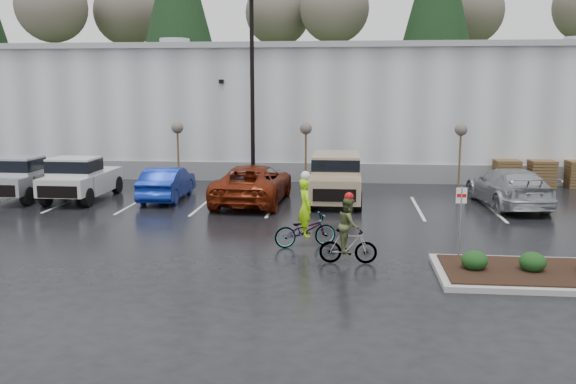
# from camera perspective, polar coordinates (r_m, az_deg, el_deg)

# --- Properties ---
(ground) EXTENTS (120.00, 120.00, 0.00)m
(ground) POSITION_cam_1_polar(r_m,az_deg,el_deg) (17.81, 3.55, -6.41)
(ground) COLOR black
(ground) RESTS_ON ground
(warehouse) EXTENTS (60.50, 15.50, 7.20)m
(warehouse) POSITION_cam_1_polar(r_m,az_deg,el_deg) (39.10, 4.83, 7.94)
(warehouse) COLOR #AAACAF
(warehouse) RESTS_ON ground
(wooded_ridge) EXTENTS (80.00, 25.00, 6.00)m
(wooded_ridge) POSITION_cam_1_polar(r_m,az_deg,el_deg) (62.11, 5.16, 8.08)
(wooded_ridge) COLOR #293F1A
(wooded_ridge) RESTS_ON ground
(lamppost) EXTENTS (0.50, 1.00, 9.22)m
(lamppost) POSITION_cam_1_polar(r_m,az_deg,el_deg) (29.45, -3.38, 11.26)
(lamppost) COLOR black
(lamppost) RESTS_ON ground
(sapling_west) EXTENTS (0.60, 0.60, 3.20)m
(sapling_west) POSITION_cam_1_polar(r_m,az_deg,el_deg) (31.37, -10.31, 5.63)
(sapling_west) COLOR #4A341D
(sapling_west) RESTS_ON ground
(sapling_mid) EXTENTS (0.60, 0.60, 3.20)m
(sapling_mid) POSITION_cam_1_polar(r_m,az_deg,el_deg) (30.24, 1.68, 5.63)
(sapling_mid) COLOR #4A341D
(sapling_mid) RESTS_ON ground
(sapling_east) EXTENTS (0.60, 0.60, 3.20)m
(sapling_east) POSITION_cam_1_polar(r_m,az_deg,el_deg) (30.65, 15.88, 5.31)
(sapling_east) COLOR #4A341D
(sapling_east) RESTS_ON ground
(pallet_stack_a) EXTENTS (1.20, 1.20, 1.35)m
(pallet_stack_a) POSITION_cam_1_polar(r_m,az_deg,el_deg) (32.36, 19.76, 1.68)
(pallet_stack_a) COLOR #4A341D
(pallet_stack_a) RESTS_ON ground
(pallet_stack_b) EXTENTS (1.20, 1.20, 1.35)m
(pallet_stack_b) POSITION_cam_1_polar(r_m,az_deg,el_deg) (32.82, 22.64, 1.60)
(pallet_stack_b) COLOR #4A341D
(pallet_stack_b) RESTS_ON ground
(shrub_a) EXTENTS (0.70, 0.70, 0.52)m
(shrub_a) POSITION_cam_1_polar(r_m,az_deg,el_deg) (17.07, 17.05, -6.14)
(shrub_a) COLOR #113312
(shrub_a) RESTS_ON curb_island
(shrub_b) EXTENTS (0.70, 0.70, 0.52)m
(shrub_b) POSITION_cam_1_polar(r_m,az_deg,el_deg) (17.43, 21.91, -6.09)
(shrub_b) COLOR #113312
(shrub_b) RESTS_ON curb_island
(fire_lane_sign) EXTENTS (0.30, 0.05, 2.20)m
(fire_lane_sign) POSITION_cam_1_polar(r_m,az_deg,el_deg) (17.94, 15.85, -2.03)
(fire_lane_sign) COLOR gray
(fire_lane_sign) RESTS_ON ground
(pickup_silver) EXTENTS (2.10, 5.20, 1.96)m
(pickup_silver) POSITION_cam_1_polar(r_m,az_deg,el_deg) (29.79, -23.16, 1.38)
(pickup_silver) COLOR #B1B3B9
(pickup_silver) RESTS_ON ground
(pickup_white) EXTENTS (2.10, 5.20, 1.96)m
(pickup_white) POSITION_cam_1_polar(r_m,az_deg,el_deg) (28.61, -18.53, 1.34)
(pickup_white) COLOR #B9BAB5
(pickup_white) RESTS_ON ground
(car_blue) EXTENTS (1.65, 4.47, 1.46)m
(car_blue) POSITION_cam_1_polar(r_m,az_deg,el_deg) (27.51, -11.24, 0.82)
(car_blue) COLOR navy
(car_blue) RESTS_ON ground
(car_red) EXTENTS (3.01, 6.07, 1.65)m
(car_red) POSITION_cam_1_polar(r_m,az_deg,el_deg) (26.28, -3.31, 0.78)
(car_red) COLOR maroon
(car_red) RESTS_ON ground
(suv_tan) EXTENTS (2.20, 5.10, 2.06)m
(suv_tan) POSITION_cam_1_polar(r_m,az_deg,el_deg) (26.41, 4.49, 1.26)
(suv_tan) COLOR #9D886A
(suv_tan) RESTS_ON ground
(car_far_silver) EXTENTS (2.91, 5.76, 1.61)m
(car_far_silver) POSITION_cam_1_polar(r_m,az_deg,el_deg) (27.09, 19.93, 0.42)
(car_far_silver) COLOR #A5A9AC
(car_far_silver) RESTS_ON ground
(cyclist_hivis) EXTENTS (2.10, 1.35, 2.40)m
(cyclist_hivis) POSITION_cam_1_polar(r_m,az_deg,el_deg) (19.11, 1.63, -2.97)
(cyclist_hivis) COLOR #3F3F44
(cyclist_hivis) RESTS_ON ground
(cyclist_olive) EXTENTS (1.60, 0.77, 2.06)m
(cyclist_olive) POSITION_cam_1_polar(r_m,az_deg,el_deg) (17.41, 5.67, -4.22)
(cyclist_olive) COLOR #3F3F44
(cyclist_olive) RESTS_ON ground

